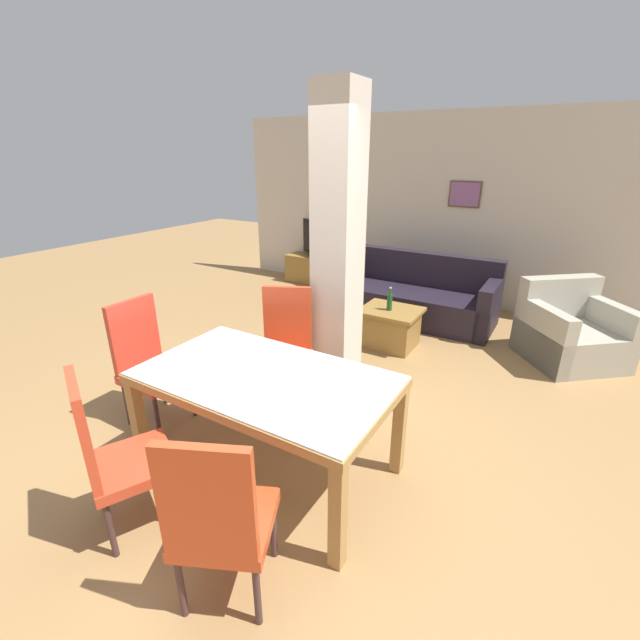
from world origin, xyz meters
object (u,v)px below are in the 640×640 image
dining_chair_near_left (113,452)px  armchair (570,334)px  dining_chair_far_left (286,344)px  coffee_table (390,327)px  bottle (390,301)px  dining_table (266,394)px  tv_screen (319,240)px  dining_chair_head_left (147,359)px  dining_chair_near_right (219,517)px  sofa (413,297)px  tv_stand (319,270)px

dining_chair_near_left → armchair: size_ratio=0.85×
dining_chair_far_left → coffee_table: size_ratio=1.57×
dining_chair_near_left → bottle: size_ratio=3.86×
dining_chair_near_left → bottle: dining_chair_near_left is taller
dining_table → tv_screen: size_ratio=2.10×
armchair → bottle: armchair is taller
dining_chair_head_left → dining_chair_near_right: 1.91m
dining_table → sofa: bearing=92.5°
dining_chair_near_left → sofa: (0.28, 4.34, -0.26)m
dining_chair_far_left → bottle: bearing=-129.8°
dining_chair_head_left → dining_chair_near_right: size_ratio=1.00×
dining_chair_far_left → dining_chair_near_left: same height
dining_chair_near_left → dining_chair_near_right: size_ratio=1.00×
armchair → dining_chair_near_left: bearing=21.1°
dining_chair_far_left → tv_screen: tv_screen is taller
dining_chair_near_right → tv_stand: (-2.53, 5.10, -0.32)m
armchair → tv_stand: armchair is taller
dining_table → tv_screen: (-2.10, 4.19, 0.15)m
coffee_table → tv_stand: 2.69m
dining_table → dining_chair_near_left: size_ratio=1.64×
dining_chair_head_left → tv_stand: (-0.86, 4.19, -0.32)m
dining_chair_far_left → bottle: size_ratio=3.86×
dining_table → sofa: size_ratio=0.79×
coffee_table → bottle: size_ratio=2.46×
dining_table → coffee_table: (-0.06, 2.43, -0.39)m
dining_chair_head_left → tv_screen: (-0.86, 4.19, 0.21)m
sofa → dining_chair_near_left: bearing=86.3°
bottle → sofa: bearing=94.3°
sofa → armchair: bearing=169.8°
dining_table → dining_chair_near_right: (0.43, -0.92, -0.06)m
dining_chair_far_left → tv_stand: size_ratio=0.91×
coffee_table → tv_stand: tv_stand is taller
armchair → bottle: 1.99m
bottle → dining_chair_far_left: bearing=-103.0°
coffee_table → tv_stand: size_ratio=0.58×
dining_chair_near_right → dining_chair_far_left: bearing=90.9°
dining_chair_near_right → dining_table: bearing=90.0°
sofa → coffee_table: size_ratio=3.23×
dining_chair_head_left → bottle: dining_chair_head_left is taller
dining_chair_near_left → dining_chair_near_right: (0.86, -0.03, 0.00)m
dining_chair_far_left → coffee_table: 1.65m
dining_chair_far_left → dining_chair_head_left: bearing=19.6°
dining_table → dining_chair_far_left: size_ratio=1.64×
dining_chair_near_right → bottle: size_ratio=3.86×
dining_chair_near_right → dining_chair_head_left: bearing=126.2°
sofa → tv_screen: bearing=-20.5°
dining_chair_near_left → sofa: size_ratio=0.48×
dining_chair_far_left → sofa: size_ratio=0.48×
dining_chair_head_left → sofa: (1.09, 3.46, -0.26)m
armchair → tv_stand: 4.02m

